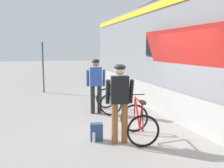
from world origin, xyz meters
TOP-DOWN VIEW (x-y plane):
  - ground_plane at (0.00, 0.00)m, footprint 80.00×80.00m
  - train_car at (2.77, 1.15)m, footprint 3.31×16.42m
  - cyclist_near_in_dark at (-0.76, -0.45)m, footprint 0.65×0.38m
  - cyclist_far_in_blue at (-0.66, 2.26)m, footprint 0.65×0.38m
  - bicycle_near_red at (-0.26, -0.35)m, footprint 0.91×1.19m
  - bicycle_far_teal at (-0.21, 2.36)m, footprint 0.83×1.15m
  - backpack_on_platform at (-1.22, -0.17)m, footprint 0.30×0.22m
  - water_bottle_near_the_bikes at (-0.30, 1.27)m, footprint 0.07×0.07m
  - water_bottle_by_the_backpack at (-1.30, -0.26)m, footprint 0.07×0.07m
  - platform_sign_post at (-2.16, 6.90)m, footprint 0.08×0.70m

SIDE VIEW (x-z plane):
  - ground_plane at x=0.00m, z-range 0.00..0.00m
  - water_bottle_by_the_backpack at x=-1.30m, z-range 0.00..0.23m
  - water_bottle_near_the_bikes at x=-0.30m, z-range 0.00..0.24m
  - backpack_on_platform at x=-1.22m, z-range 0.00..0.40m
  - bicycle_near_red at x=-0.26m, z-range -0.09..0.89m
  - bicycle_far_teal at x=-0.21m, z-range -0.09..0.89m
  - cyclist_near_in_dark at x=-0.76m, z-range 0.17..1.94m
  - cyclist_far_in_blue at x=-0.66m, z-range 0.17..1.94m
  - platform_sign_post at x=-2.16m, z-range 0.42..2.82m
  - train_car at x=2.77m, z-range 0.03..3.91m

